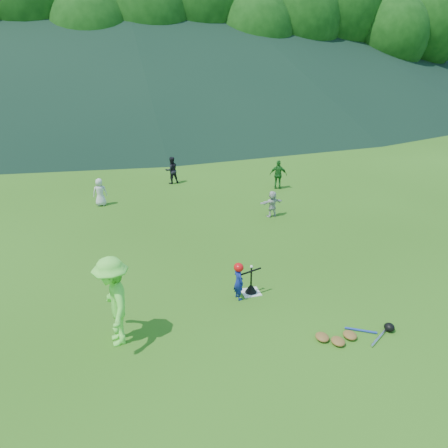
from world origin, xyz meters
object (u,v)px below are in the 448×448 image
object	(u,v)px
fielder_c	(278,175)
batting_tee	(251,288)
batter_child	(238,282)
fielder_a	(100,192)
fielder_b	(172,170)
adult_coach	(113,302)
home_plate	(251,292)
equipment_pile	(350,335)
fielder_d	(272,204)

from	to	relation	value
fielder_c	batting_tee	size ratio (longest dim) A/B	1.86
batter_child	batting_tee	distance (m)	0.54
fielder_a	fielder_b	distance (m)	3.89
adult_coach	fielder_b	distance (m)	11.58
home_plate	fielder_c	world-z (taller)	fielder_c
home_plate	fielder_c	bearing A→B (deg)	63.41
equipment_pile	fielder_d	bearing A→B (deg)	81.66
fielder_c	fielder_b	bearing A→B (deg)	-1.20
fielder_a	fielder_d	bearing A→B (deg)	151.98
home_plate	fielder_a	xyz separation A→B (m)	(-3.51, 7.83, 0.53)
fielder_d	home_plate	bearing A→B (deg)	56.31
home_plate	adult_coach	distance (m)	3.65
fielder_d	adult_coach	bearing A→B (deg)	39.06
fielder_a	equipment_pile	world-z (taller)	fielder_a
fielder_a	fielder_c	bearing A→B (deg)	179.38
batter_child	adult_coach	distance (m)	3.15
batting_tee	equipment_pile	distance (m)	2.74
batter_child	home_plate	bearing A→B (deg)	-78.52
fielder_a	equipment_pile	size ratio (longest dim) A/B	0.60
batter_child	fielder_d	distance (m)	5.81
fielder_c	batter_child	bearing A→B (deg)	86.15
home_plate	fielder_d	bearing A→B (deg)	62.97
home_plate	batting_tee	world-z (taller)	batting_tee
fielder_a	equipment_pile	distance (m)	11.31
adult_coach	fielder_a	world-z (taller)	adult_coach
fielder_b	fielder_c	size ratio (longest dim) A/B	0.97
equipment_pile	fielder_c	bearing A→B (deg)	76.04
home_plate	equipment_pile	size ratio (longest dim) A/B	0.25
batting_tee	equipment_pile	xyz separation A→B (m)	(1.43, -2.33, -0.06)
home_plate	adult_coach	xyz separation A→B (m)	(-3.35, -1.10, 0.96)
adult_coach	batter_child	bearing A→B (deg)	103.05
fielder_b	batting_tee	size ratio (longest dim) A/B	1.80
adult_coach	fielder_a	bearing A→B (deg)	176.53
adult_coach	fielder_d	size ratio (longest dim) A/B	2.00
fielder_b	fielder_c	distance (m)	4.80
fielder_a	fielder_b	size ratio (longest dim) A/B	0.89
adult_coach	fielder_a	size ratio (longest dim) A/B	1.79
fielder_a	batter_child	bearing A→B (deg)	109.44
batting_tee	fielder_c	bearing A→B (deg)	63.41
fielder_b	fielder_c	xyz separation A→B (m)	(4.33, -2.08, 0.02)
batter_child	fielder_a	bearing A→B (deg)	9.16
batter_child	fielder_a	distance (m)	8.58
batter_child	fielder_d	size ratio (longest dim) A/B	0.96
fielder_d	fielder_c	bearing A→B (deg)	-122.55
batting_tee	equipment_pile	world-z (taller)	batting_tee
adult_coach	batting_tee	distance (m)	3.63
equipment_pile	home_plate	bearing A→B (deg)	121.57
fielder_c	batting_tee	xyz separation A→B (m)	(-4.00, -7.99, -0.50)
home_plate	fielder_d	size ratio (longest dim) A/B	0.46
home_plate	fielder_b	xyz separation A→B (m)	(-0.33, 10.07, 0.60)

